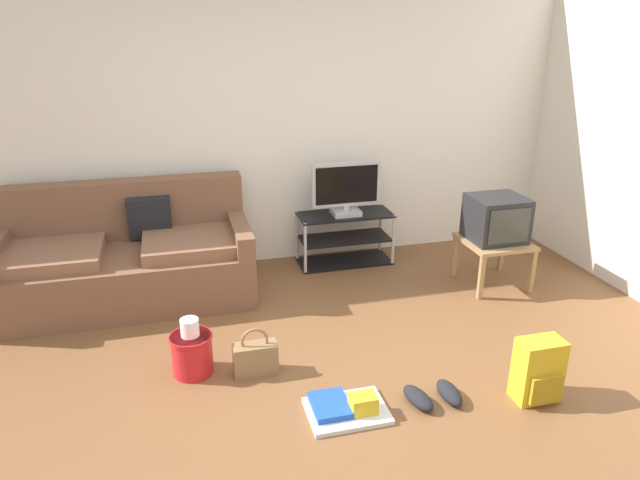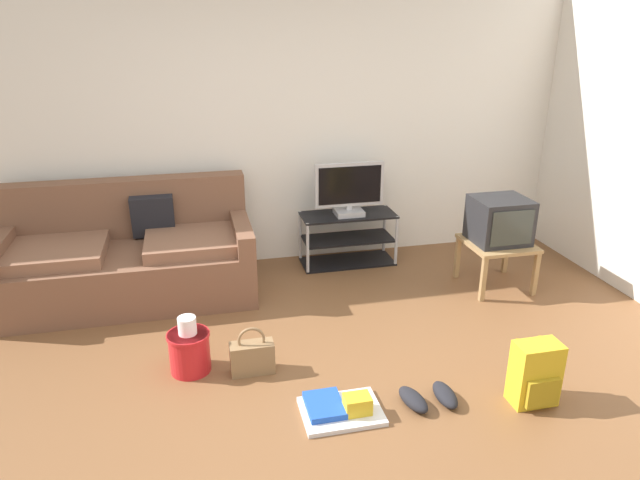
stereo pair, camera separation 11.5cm
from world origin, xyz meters
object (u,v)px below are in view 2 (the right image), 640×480
Objects in this scene: side_table at (497,248)px; crt_tv at (500,220)px; floor_tray at (340,408)px; sneakers_pair at (429,397)px; cleaning_bucket at (189,349)px; tv_stand at (348,239)px; handbag at (252,356)px; couch at (129,258)px; backpack at (535,374)px; flat_tv at (349,190)px.

crt_tv is (-0.00, 0.02, 0.25)m from side_table.
sneakers_pair is at bearing -2.81° from floor_tray.
cleaning_bucket reaches higher than sneakers_pair.
handbag is at bearing -124.22° from tv_stand.
backpack is (2.53, -2.12, -0.14)m from couch.
crt_tv is 1.11× the size of backpack.
backpack is at bearing -7.41° from floor_tray.
side_table is 1.53× the size of sneakers_pair.
tv_stand is at bearing 145.28° from crt_tv.
side_table reaches higher than sneakers_pair.
cleaning_bucket is (0.46, -1.29, -0.17)m from couch.
floor_tray reaches higher than sneakers_pair.
side_table is at bearing -9.99° from couch.
tv_stand is at bearing 87.47° from sneakers_pair.
handbag is (-2.25, -0.87, -0.49)m from crt_tv.
flat_tv reaches higher than cleaning_bucket.
handbag is 0.73m from floor_tray.
sneakers_pair is at bearing -92.53° from tv_stand.
flat_tv reaches higher than side_table.
backpack is at bearing -23.39° from handbag.
side_table is (3.12, -0.55, 0.02)m from couch.
crt_tv reaches higher than side_table.
tv_stand is 2.00m from handbag.
crt_tv is (1.13, -0.76, -0.13)m from flat_tv.
cleaning_bucket is 1.11m from floor_tray.
flat_tv is at bearing 73.23° from floor_tray.
floor_tray is at bearing 176.63° from backpack.
side_table is at bearing 73.20° from backpack.
backpack is 1.21× the size of handbag.
crt_tv reaches higher than handbag.
side_table is 1.19× the size of crt_tv.
tv_stand reaches higher than sneakers_pair.
cleaning_bucket is (-1.53, -1.54, -0.08)m from tv_stand.
floor_tray is (0.46, -0.56, -0.08)m from handbag.
cleaning_bucket is at bearing 153.85° from sneakers_pair.
flat_tv is 1.83× the size of sneakers_pair.
flat_tv is 2.40m from floor_tray.
handbag is (-1.12, -1.63, -0.63)m from flat_tv.
couch reaches higher than sneakers_pair.
backpack is 0.66m from sneakers_pair.
handbag is at bearing -158.85° from crt_tv.
backpack is 1.81m from handbag.
flat_tv is at bearing 145.50° from side_table.
flat_tv is 2.23m from cleaning_bucket.
couch is 3.18m from crt_tv.
backpack is at bearing -110.83° from side_table.
backpack reaches higher than sneakers_pair.
tv_stand is 1.39m from side_table.
crt_tv reaches higher than floor_tray.
side_table is 1.14× the size of floor_tray.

